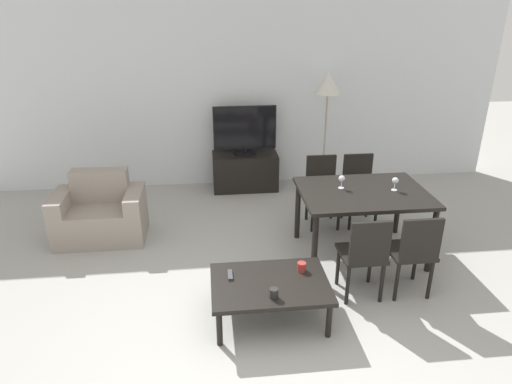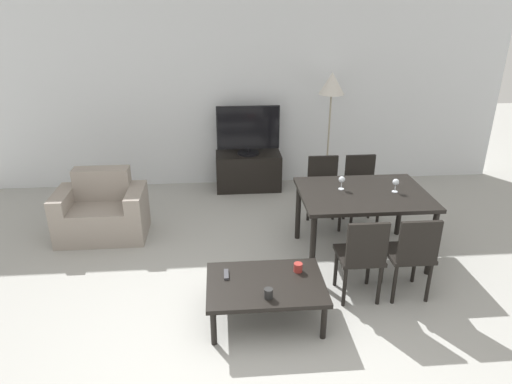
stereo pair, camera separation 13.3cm
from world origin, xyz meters
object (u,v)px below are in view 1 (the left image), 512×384
object	(u,v)px
dining_chair_near	(364,253)
floor_lamp	(328,88)
dining_chair_far_left	(322,187)
dining_chair_far	(359,185)
wine_glass_left	(395,181)
tv_stand	(245,171)
dining_table	(363,198)
armchair	(101,215)
cup_colored_far	(302,267)
tv	(245,130)
dining_chair_near_right	(414,250)
remote_primary	(230,275)
cup_white_near	(274,293)
coffee_table	(270,286)
wine_glass_center	(342,179)

from	to	relation	value
dining_chair_near	floor_lamp	world-z (taller)	floor_lamp
dining_chair_far_left	dining_chair_far	bearing A→B (deg)	0.00
dining_chair_far	wine_glass_left	bearing A→B (deg)	-83.53
tv_stand	dining_chair_far	world-z (taller)	dining_chair_far
dining_table	floor_lamp	distance (m)	2.00
armchair	dining_table	world-z (taller)	armchair
armchair	cup_colored_far	size ratio (longest dim) A/B	12.66
tv	dining_chair_near	distance (m)	2.96
armchair	dining_chair_near_right	bearing A→B (deg)	-25.41
tv_stand	wine_glass_left	bearing A→B (deg)	-55.31
remote_primary	wine_glass_left	size ratio (longest dim) A/B	1.03
armchair	dining_chair_near_right	world-z (taller)	dining_chair_near_right
dining_chair_far	dining_chair_near	bearing A→B (deg)	-106.38
dining_chair_near_right	dining_chair_far_left	world-z (taller)	same
armchair	dining_chair_near	world-z (taller)	dining_chair_near
dining_chair_far_left	cup_white_near	size ratio (longest dim) A/B	9.90
dining_chair_near	dining_chair_far_left	size ratio (longest dim) A/B	1.00
cup_white_near	wine_glass_left	world-z (taller)	wine_glass_left
remote_primary	cup_white_near	distance (m)	0.49
armchair	cup_colored_far	xyz separation A→B (m)	(2.07, -1.53, 0.12)
dining_chair_far	cup_white_near	xyz separation A→B (m)	(-1.36, -2.01, -0.07)
tv_stand	tv	bearing A→B (deg)	-90.00
armchair	dining_chair_near	distance (m)	3.05
remote_primary	cup_colored_far	world-z (taller)	cup_colored_far
dining_chair_far_left	tv	bearing A→B (deg)	124.86
dining_chair_near_right	remote_primary	distance (m)	1.70
coffee_table	wine_glass_center	bearing A→B (deg)	50.05
tv	dining_table	bearing A→B (deg)	-61.74
dining_chair_far_left	cup_white_near	bearing A→B (deg)	-114.06
remote_primary	wine_glass_center	bearing A→B (deg)	37.41
dining_chair_far	floor_lamp	world-z (taller)	floor_lamp
coffee_table	dining_chair_far_left	distance (m)	2.00
wine_glass_left	wine_glass_center	distance (m)	0.55
floor_lamp	remote_primary	world-z (taller)	floor_lamp
dining_chair_near_right	cup_colored_far	world-z (taller)	dining_chair_near_right
armchair	remote_primary	xyz separation A→B (m)	(1.43, -1.55, 0.09)
tv	dining_chair_far_left	xyz separation A→B (m)	(0.85, -1.22, -0.40)
dining_chair_far_left	floor_lamp	xyz separation A→B (m)	(0.28, 1.03, 1.01)
tv_stand	floor_lamp	distance (m)	1.67
tv_stand	coffee_table	size ratio (longest dim) A/B	0.93
armchair	cup_colored_far	bearing A→B (deg)	-36.56
tv	dining_chair_near_right	bearing A→B (deg)	-64.90
tv_stand	cup_white_near	distance (m)	3.23
armchair	cup_colored_far	world-z (taller)	armchair
tv	remote_primary	distance (m)	2.94
dining_chair_near_right	cup_colored_far	size ratio (longest dim) A/B	10.70
tv	coffee_table	xyz separation A→B (m)	(-0.05, -3.00, -0.56)
cup_colored_far	wine_glass_left	world-z (taller)	wine_glass_left
tv_stand	dining_table	bearing A→B (deg)	-61.77
floor_lamp	cup_white_near	world-z (taller)	floor_lamp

